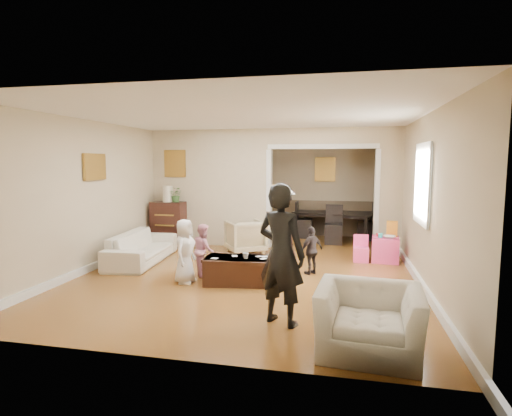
% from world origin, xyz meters
% --- Properties ---
extents(floor, '(7.00, 7.00, 0.00)m').
position_xyz_m(floor, '(0.00, 0.00, 0.00)').
color(floor, '#985C27').
rests_on(floor, ground).
extents(partition_left, '(2.75, 0.18, 2.60)m').
position_xyz_m(partition_left, '(-1.38, 1.80, 1.30)').
color(partition_left, '#BFAF8B').
rests_on(partition_left, ground).
extents(partition_right, '(0.55, 0.18, 2.60)m').
position_xyz_m(partition_right, '(2.48, 1.80, 1.30)').
color(partition_right, '#BFAF8B').
rests_on(partition_right, ground).
extents(partition_header, '(2.22, 0.18, 0.35)m').
position_xyz_m(partition_header, '(1.10, 1.80, 2.42)').
color(partition_header, '#BFAF8B').
rests_on(partition_header, partition_right).
extents(window_pane, '(0.03, 0.95, 1.10)m').
position_xyz_m(window_pane, '(2.73, -0.40, 1.55)').
color(window_pane, white).
rests_on(window_pane, ground).
extents(framed_art_partition, '(0.45, 0.03, 0.55)m').
position_xyz_m(framed_art_partition, '(-2.20, 1.70, 1.85)').
color(framed_art_partition, brown).
rests_on(framed_art_partition, partition_left).
extents(framed_art_sofa_wall, '(0.03, 0.55, 0.40)m').
position_xyz_m(framed_art_sofa_wall, '(-2.71, -0.60, 1.80)').
color(framed_art_sofa_wall, brown).
extents(framed_art_alcove, '(0.45, 0.03, 0.55)m').
position_xyz_m(framed_art_alcove, '(1.10, 3.44, 1.70)').
color(framed_art_alcove, brown).
extents(sofa, '(0.90, 1.97, 0.56)m').
position_xyz_m(sofa, '(-2.16, -0.04, 0.28)').
color(sofa, '#EFE5CE').
rests_on(sofa, ground).
extents(armchair_back, '(1.01, 1.02, 0.68)m').
position_xyz_m(armchair_back, '(-0.43, 1.14, 0.34)').
color(armchair_back, tan).
rests_on(armchair_back, ground).
extents(armchair_front, '(1.08, 0.96, 0.65)m').
position_xyz_m(armchair_front, '(1.81, -2.94, 0.33)').
color(armchair_front, '#EFE5CE').
rests_on(armchair_front, ground).
extents(dresser, '(0.72, 0.41, 1.00)m').
position_xyz_m(dresser, '(-2.28, 1.43, 0.50)').
color(dresser, black).
rests_on(dresser, ground).
extents(table_lamp, '(0.22, 0.22, 0.36)m').
position_xyz_m(table_lamp, '(-2.28, 1.43, 1.18)').
color(table_lamp, beige).
rests_on(table_lamp, dresser).
extents(potted_plant, '(0.30, 0.26, 0.33)m').
position_xyz_m(potted_plant, '(-2.08, 1.43, 1.16)').
color(potted_plant, '#3E6A2F').
rests_on(potted_plant, dresser).
extents(coffee_table, '(1.16, 0.70, 0.41)m').
position_xyz_m(coffee_table, '(-0.00, -0.99, 0.20)').
color(coffee_table, '#381C12').
rests_on(coffee_table, ground).
extents(coffee_cup, '(0.11, 0.11, 0.09)m').
position_xyz_m(coffee_cup, '(0.10, -1.04, 0.45)').
color(coffee_cup, silver).
rests_on(coffee_cup, coffee_table).
extents(play_table, '(0.52, 0.52, 0.47)m').
position_xyz_m(play_table, '(2.36, 0.93, 0.23)').
color(play_table, '#DB397C').
rests_on(play_table, ground).
extents(cereal_box, '(0.21, 0.09, 0.30)m').
position_xyz_m(cereal_box, '(2.48, 1.03, 0.62)').
color(cereal_box, yellow).
rests_on(cereal_box, play_table).
extents(cyan_cup, '(0.08, 0.08, 0.08)m').
position_xyz_m(cyan_cup, '(2.26, 0.88, 0.51)').
color(cyan_cup, '#26C0BB').
rests_on(cyan_cup, play_table).
extents(toy_block, '(0.09, 0.08, 0.05)m').
position_xyz_m(toy_block, '(2.24, 1.05, 0.49)').
color(toy_block, red).
rests_on(toy_block, play_table).
extents(play_bowl, '(0.25, 0.25, 0.06)m').
position_xyz_m(play_bowl, '(2.41, 0.81, 0.49)').
color(play_bowl, silver).
rests_on(play_bowl, play_table).
extents(dining_table, '(2.09, 1.49, 0.66)m').
position_xyz_m(dining_table, '(1.36, 3.08, 0.33)').
color(dining_table, black).
rests_on(dining_table, ground).
extents(adult_person, '(0.71, 0.61, 1.65)m').
position_xyz_m(adult_person, '(0.85, -2.42, 0.83)').
color(adult_person, black).
rests_on(adult_person, ground).
extents(child_kneel_a, '(0.33, 0.50, 1.00)m').
position_xyz_m(child_kneel_a, '(-0.85, -1.14, 0.50)').
color(child_kneel_a, white).
rests_on(child_kneel_a, ground).
extents(child_kneel_b, '(0.49, 0.53, 0.87)m').
position_xyz_m(child_kneel_b, '(-0.70, -0.69, 0.43)').
color(child_kneel_b, pink).
rests_on(child_kneel_b, ground).
extents(child_toddler, '(0.46, 0.49, 0.81)m').
position_xyz_m(child_toddler, '(1.05, -0.24, 0.41)').
color(child_toddler, black).
rests_on(child_toddler, ground).
extents(craft_papers, '(0.85, 0.39, 0.00)m').
position_xyz_m(craft_papers, '(0.08, -0.96, 0.41)').
color(craft_papers, white).
rests_on(craft_papers, coffee_table).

